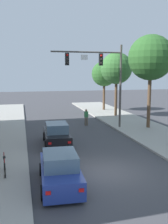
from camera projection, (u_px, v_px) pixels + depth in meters
ground_plane at (107, 172)px, 13.57m from camera, size 120.00×120.00×0.00m
traffic_signal_mast at (102, 71)px, 22.84m from camera, size 6.42×0.38×7.50m
car_lead_black at (57, 135)px, 18.61m from camera, size 1.96×4.30×1.60m
car_following_blue at (60, 170)px, 11.82m from camera, size 2.01×4.32×1.60m
pedestrian_crossing_road at (86, 116)px, 25.24m from camera, size 0.36×0.22×1.64m
bicycle_leaning at (5, 166)px, 12.88m from camera, size 0.21×1.77×0.98m
street_tree_second at (151, 58)px, 22.90m from camera, size 4.06×4.06×8.39m
street_tree_third at (116, 68)px, 29.68m from camera, size 3.66×3.66×7.36m
street_tree_farthest at (104, 74)px, 34.55m from camera, size 3.37×3.37×6.56m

